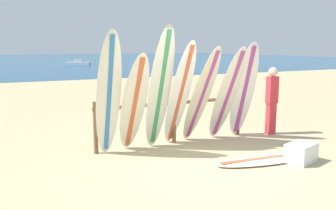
% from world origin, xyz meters
% --- Properties ---
extents(ground_plane, '(120.00, 120.00, 0.00)m').
position_xyz_m(ground_plane, '(0.00, 0.00, 0.00)').
color(ground_plane, tan).
extents(ocean_water, '(120.00, 80.00, 0.01)m').
position_xyz_m(ocean_water, '(0.00, 58.00, 0.00)').
color(ocean_water, navy).
rests_on(ocean_water, ground).
extents(surfboard_rack, '(3.66, 0.09, 1.06)m').
position_xyz_m(surfboard_rack, '(0.22, 1.74, 0.71)').
color(surfboard_rack, brown).
rests_on(surfboard_rack, ground).
extents(surfboard_leaning_far_left, '(0.51, 0.74, 2.48)m').
position_xyz_m(surfboard_leaning_far_left, '(-1.37, 1.40, 1.24)').
color(surfboard_leaning_far_left, silver).
rests_on(surfboard_leaning_far_left, ground).
extents(surfboard_leaning_left, '(0.57, 1.00, 2.05)m').
position_xyz_m(surfboard_leaning_left, '(-0.86, 1.40, 1.03)').
color(surfboard_leaning_left, silver).
rests_on(surfboard_leaning_left, ground).
extents(surfboard_leaning_center_left, '(0.69, 0.83, 2.60)m').
position_xyz_m(surfboard_leaning_center_left, '(-0.28, 1.42, 1.30)').
color(surfboard_leaning_center_left, silver).
rests_on(surfboard_leaning_center_left, ground).
extents(surfboard_leaning_center, '(0.61, 1.02, 2.29)m').
position_xyz_m(surfboard_leaning_center, '(0.20, 1.44, 1.14)').
color(surfboard_leaning_center, white).
rests_on(surfboard_leaning_center, ground).
extents(surfboard_leaning_center_right, '(0.74, 1.16, 2.18)m').
position_xyz_m(surfboard_leaning_center_right, '(0.71, 1.40, 1.09)').
color(surfboard_leaning_center_right, beige).
rests_on(surfboard_leaning_center_right, ground).
extents(surfboard_leaning_right, '(0.60, 1.11, 2.17)m').
position_xyz_m(surfboard_leaning_right, '(1.33, 1.30, 1.08)').
color(surfboard_leaning_right, silver).
rests_on(surfboard_leaning_right, ground).
extents(surfboard_leaning_far_right, '(0.64, 0.80, 2.27)m').
position_xyz_m(surfboard_leaning_far_right, '(1.88, 1.41, 1.13)').
color(surfboard_leaning_far_right, white).
rests_on(surfboard_leaning_far_right, ground).
extents(surfboard_lying_on_sand, '(2.26, 0.82, 0.08)m').
position_xyz_m(surfboard_lying_on_sand, '(1.24, -0.20, 0.04)').
color(surfboard_lying_on_sand, white).
rests_on(surfboard_lying_on_sand, ground).
extents(beachgoer_standing, '(0.27, 0.22, 1.65)m').
position_xyz_m(beachgoer_standing, '(2.75, 1.41, 0.91)').
color(beachgoer_standing, '#D8333F').
rests_on(beachgoer_standing, ground).
extents(small_boat_offshore, '(2.80, 2.08, 0.71)m').
position_xyz_m(small_boat_offshore, '(5.74, 36.78, 0.26)').
color(small_boat_offshore, silver).
rests_on(small_boat_offshore, ocean_water).
extents(cooler_box, '(0.69, 0.56, 0.36)m').
position_xyz_m(cooler_box, '(1.74, -0.52, 0.18)').
color(cooler_box, white).
rests_on(cooler_box, ground).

